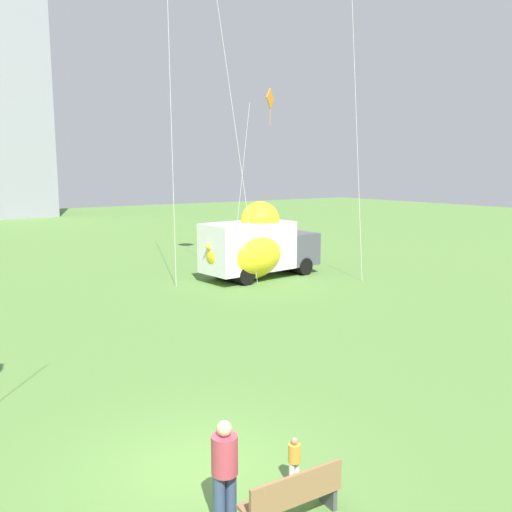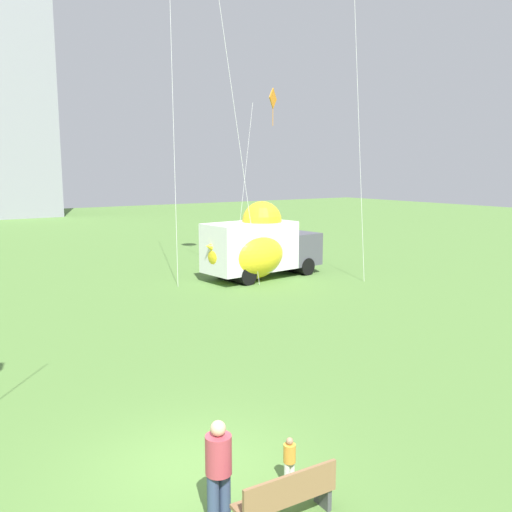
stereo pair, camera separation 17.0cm
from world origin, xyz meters
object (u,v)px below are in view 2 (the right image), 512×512
at_px(giant_inflatable_duck, 249,247).
at_px(box_truck, 261,249).
at_px(kite_orange, 271,105).
at_px(person_adult, 219,467).
at_px(park_bench, 287,496).
at_px(person_child, 289,459).

bearing_deg(giant_inflatable_duck, box_truck, 10.06).
xyz_separation_m(box_truck, kite_orange, (5.26, 6.54, 8.00)).
bearing_deg(person_adult, kite_orange, 52.81).
distance_m(park_bench, kite_orange, 29.49).
bearing_deg(box_truck, park_bench, -123.41).
xyz_separation_m(person_child, giant_inflatable_duck, (9.34, 15.49, 1.17)).
distance_m(person_adult, person_child, 1.61).
bearing_deg(person_adult, box_truck, 53.52).
bearing_deg(person_child, box_truck, 56.95).
relative_size(park_bench, person_adult, 1.01).
distance_m(park_bench, person_child, 1.07).
bearing_deg(kite_orange, park_bench, -125.03).
bearing_deg(kite_orange, person_child, -124.84).
distance_m(park_bench, person_adult, 1.15).
bearing_deg(park_bench, person_child, 50.28).
xyz_separation_m(person_child, kite_orange, (15.44, 22.18, 8.97)).
bearing_deg(kite_orange, person_adult, -127.19).
relative_size(person_child, kite_orange, 0.08).
height_order(person_child, kite_orange, kite_orange).
distance_m(park_bench, giant_inflatable_duck, 19.19).
xyz_separation_m(person_adult, person_child, (1.53, 0.19, -0.44)).
height_order(person_child, box_truck, box_truck).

